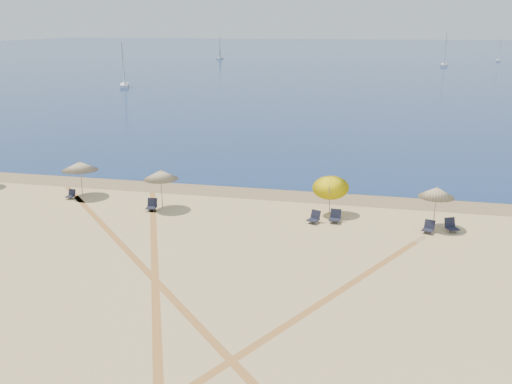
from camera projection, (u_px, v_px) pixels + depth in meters
ocean at (362, 52)px, 224.52m from camera, size 500.00×500.00×0.00m
wet_sand at (269, 193)px, 36.81m from camera, size 500.00×500.00×0.00m
umbrella_1 at (80, 166)px, 35.72m from camera, size 2.34×2.35×2.38m
umbrella_2 at (161, 175)px, 33.21m from camera, size 2.11×2.11×2.50m
umbrella_3 at (331, 184)px, 32.19m from camera, size 2.16×2.19×2.62m
umbrella_4 at (437, 192)px, 30.11m from camera, size 1.98×1.98×2.39m
chair_2 at (71, 195)px, 35.70m from camera, size 0.53×0.61×0.59m
chair_3 at (152, 205)px, 33.44m from camera, size 0.67×0.76×0.71m
chair_4 at (314, 217)px, 31.33m from camera, size 0.81×0.86×0.70m
chair_5 at (335, 217)px, 31.40m from camera, size 0.66×0.76×0.74m
chair_6 at (429, 227)px, 29.84m from camera, size 0.76×0.82×0.68m
chair_7 at (451, 226)px, 30.02m from camera, size 0.85×0.90×0.73m
sailboat_0 at (124, 74)px, 98.45m from camera, size 3.27×5.39×7.86m
sailboat_1 at (220, 52)px, 177.98m from camera, size 1.46×4.89×7.21m
sailboat_2 at (445, 56)px, 147.58m from camera, size 2.38×6.00×8.70m
sailboat_3 at (499, 55)px, 166.78m from camera, size 2.05×4.68×6.76m
tire_tracks at (169, 288)px, 23.65m from camera, size 46.89×46.86×0.00m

